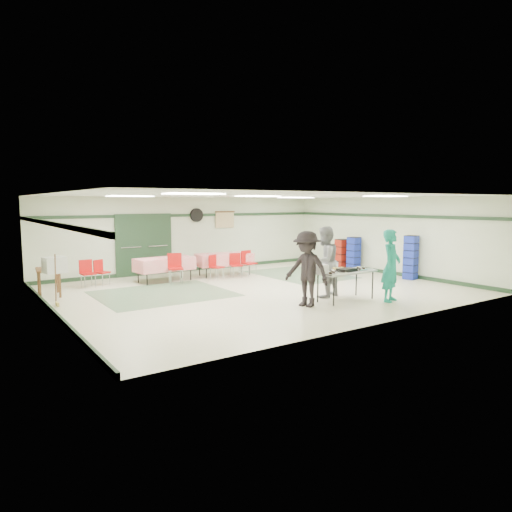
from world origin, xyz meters
TOP-DOWN VIEW (x-y plane):
  - floor at (0.00, 0.00)m, footprint 11.00×11.00m
  - ceiling at (0.00, 0.00)m, footprint 11.00×11.00m
  - wall_back at (0.00, 4.50)m, footprint 11.00×0.00m
  - wall_front at (0.00, -4.50)m, footprint 11.00×0.00m
  - wall_left at (-5.50, 0.00)m, footprint 0.00×9.00m
  - wall_right at (5.50, 0.00)m, footprint 0.00×9.00m
  - trim_back at (0.00, 4.47)m, footprint 11.00×0.06m
  - baseboard_back at (0.00, 4.47)m, footprint 11.00×0.06m
  - trim_left at (-5.47, 0.00)m, footprint 0.06×9.00m
  - baseboard_left at (-5.47, 0.00)m, footprint 0.06×9.00m
  - trim_right at (5.47, 0.00)m, footprint 0.06×9.00m
  - baseboard_right at (5.47, 0.00)m, footprint 0.06×9.00m
  - green_patch_a at (-2.50, 1.00)m, footprint 3.50×3.00m
  - green_patch_b at (2.80, 1.50)m, footprint 2.50×3.50m
  - double_door_left at (-2.20, 4.44)m, footprint 0.90×0.06m
  - double_door_right at (-1.25, 4.44)m, footprint 0.90×0.06m
  - door_frame at (-1.73, 4.42)m, footprint 2.00×0.03m
  - wall_fan at (0.30, 4.44)m, footprint 0.50×0.10m
  - scroll_banner at (1.50, 4.44)m, footprint 0.80×0.02m
  - serving_table at (1.04, -2.46)m, footprint 1.71×0.76m
  - sheet_tray_right at (1.56, -2.48)m, footprint 0.55×0.43m
  - sheet_tray_mid at (0.95, -2.29)m, footprint 0.64×0.50m
  - sheet_tray_left at (0.45, -2.62)m, footprint 0.58×0.45m
  - baking_pan at (1.02, -2.50)m, footprint 0.50×0.33m
  - foam_box_stack at (0.23, -2.44)m, footprint 0.26×0.24m
  - volunteer_teal at (1.91, -3.16)m, footprint 0.79×0.66m
  - volunteer_grey at (0.89, -1.81)m, footprint 1.06×0.92m
  - volunteer_dark at (-0.22, -2.40)m, footprint 0.98×1.32m
  - dining_table_a at (0.54, 2.85)m, footprint 1.99×1.06m
  - dining_table_b at (-1.66, 2.85)m, footprint 1.91×0.98m
  - chair_a at (0.64, 2.27)m, footprint 0.47×0.47m
  - chair_b at (-0.16, 2.27)m, footprint 0.50×0.50m
  - chair_c at (1.14, 2.28)m, footprint 0.45×0.45m
  - chair_d at (-1.55, 2.29)m, footprint 0.54×0.54m
  - chair_loose_a at (-3.54, 3.31)m, footprint 0.49×0.49m
  - chair_loose_b at (-3.99, 3.13)m, footprint 0.42×0.42m
  - crate_stack_blue_a at (5.15, 1.21)m, footprint 0.40×0.40m
  - crate_stack_red at (5.15, 1.80)m, footprint 0.48×0.48m
  - crate_stack_blue_b at (5.15, -1.31)m, footprint 0.43×0.43m
  - printer_table at (-5.15, 2.45)m, footprint 0.70×0.99m
  - office_printer at (-5.15, 1.53)m, footprint 0.57×0.51m
  - broom at (-5.23, 1.06)m, footprint 0.06×0.21m

SIDE VIEW (x-z plane):
  - floor at x=0.00m, z-range 0.00..0.00m
  - green_patch_a at x=-2.50m, z-range 0.00..0.01m
  - green_patch_b at x=2.80m, z-range 0.00..0.01m
  - baseboard_back at x=0.00m, z-range 0.00..0.12m
  - baseboard_left at x=-5.47m, z-range 0.00..0.12m
  - baseboard_right at x=5.47m, z-range 0.00..0.12m
  - chair_loose_a at x=-3.54m, z-range 0.08..0.86m
  - chair_b at x=-0.16m, z-range 0.09..0.90m
  - chair_a at x=0.64m, z-range 0.09..0.90m
  - chair_loose_b at x=-3.99m, z-range 0.09..0.91m
  - chair_c at x=1.14m, z-range 0.10..0.97m
  - crate_stack_red at x=5.15m, z-range 0.00..1.12m
  - dining_table_b at x=-1.66m, z-range 0.19..0.95m
  - dining_table_a at x=0.54m, z-range 0.19..0.95m
  - chair_d at x=-1.55m, z-range 0.11..1.05m
  - crate_stack_blue_a at x=5.15m, z-range 0.00..1.23m
  - printer_table at x=-5.15m, z-range 0.27..1.02m
  - broom at x=-5.23m, z-range 0.03..1.28m
  - serving_table at x=1.04m, z-range 0.33..1.09m
  - crate_stack_blue_b at x=5.15m, z-range 0.00..1.44m
  - sheet_tray_right at x=1.56m, z-range 0.76..0.78m
  - sheet_tray_mid at x=0.95m, z-range 0.76..0.78m
  - sheet_tray_left at x=0.45m, z-range 0.76..0.78m
  - baking_pan at x=1.02m, z-range 0.76..0.84m
  - foam_box_stack at x=0.23m, z-range 0.76..0.99m
  - volunteer_dark at x=-0.22m, z-range 0.00..1.83m
  - volunteer_teal at x=1.91m, z-range 0.00..1.83m
  - volunteer_grey at x=0.89m, z-range 0.00..1.88m
  - office_printer at x=-5.15m, z-range 0.75..1.14m
  - double_door_left at x=-2.20m, z-range 0.00..2.10m
  - double_door_right at x=-1.25m, z-range 0.00..2.10m
  - door_frame at x=-1.73m, z-range -0.02..2.12m
  - wall_back at x=0.00m, z-range -4.15..6.85m
  - wall_front at x=0.00m, z-range -4.15..6.85m
  - wall_left at x=-5.50m, z-range -3.15..5.85m
  - wall_right at x=5.50m, z-range -3.15..5.85m
  - scroll_banner at x=1.50m, z-range 1.55..2.15m
  - trim_back at x=0.00m, z-range 2.00..2.10m
  - trim_left at x=-5.47m, z-range 2.00..2.10m
  - trim_right at x=5.47m, z-range 2.00..2.10m
  - wall_fan at x=0.30m, z-range 1.80..2.30m
  - ceiling at x=0.00m, z-range 2.70..2.70m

